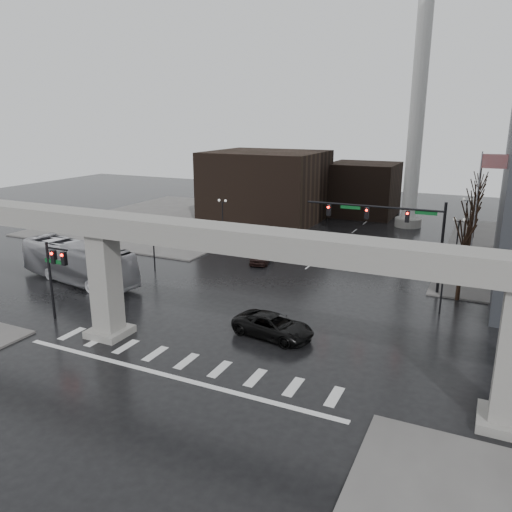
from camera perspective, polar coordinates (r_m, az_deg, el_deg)
The scene contains 23 objects.
ground at distance 33.01m, azimuth -6.99°, elevation -11.12°, with size 160.00×160.00×0.00m, color black.
sidewalk_nw at distance 75.35m, azimuth -9.17°, elevation 4.16°, with size 28.00×36.00×0.15m, color #63615F.
elevated_guideway at distance 29.91m, azimuth -5.37°, elevation 0.22°, with size 48.00×2.60×8.70m.
building_far_left at distance 73.86m, azimuth 1.13°, elevation 8.00°, with size 16.00×14.00×10.00m, color black.
building_far_mid at distance 79.57m, azimuth 12.13°, elevation 7.48°, with size 10.00×10.00×8.00m, color black.
smokestack at distance 71.46m, azimuth 17.80°, elevation 13.75°, with size 3.60×3.60×30.00m.
signal_mast_arm at distance 45.00m, azimuth 15.83°, elevation 3.54°, with size 12.12×0.43×8.00m.
signal_left_pole at distance 39.44m, azimuth -22.03°, elevation -1.32°, with size 2.30×0.30×6.00m.
flagpole_assembly at distance 47.29m, azimuth 24.22°, elevation 5.42°, with size 2.06×0.12×12.00m.
lamp_right_0 at distance 40.43m, azimuth 20.67°, elevation -1.67°, with size 1.22×0.32×5.11m.
lamp_right_1 at distance 53.99m, azimuth 22.07°, elevation 2.36°, with size 1.22×0.32×5.11m.
lamp_right_2 at distance 67.73m, azimuth 22.91°, elevation 4.77°, with size 1.22×0.32×5.11m.
lamp_left_0 at distance 50.05m, azimuth -11.68°, elevation 2.23°, with size 1.22×0.32×5.11m.
lamp_left_1 at distance 61.52m, azimuth -3.85°, elevation 4.99°, with size 1.22×0.32×5.11m.
lamp_left_2 at distance 73.87m, azimuth 1.48°, elevation 6.80°, with size 1.22×0.32×5.11m.
tree_right_0 at distance 44.42m, azimuth 22.39°, elevation -1.27°, with size 1.09×1.58×7.50m.
tree_right_1 at distance 52.15m, azimuth 22.97°, elevation 1.13°, with size 1.09×1.61×7.67m.
tree_right_2 at distance 59.95m, azimuth 23.41°, elevation 2.90°, with size 1.10×1.63×7.85m.
tree_right_3 at distance 67.80m, azimuth 23.74°, elevation 4.26°, with size 1.11×1.66×8.02m.
tree_right_4 at distance 75.68m, azimuth 24.00°, elevation 5.34°, with size 1.12×1.69×8.19m.
pickup_truck at distance 34.92m, azimuth 1.99°, elevation -7.99°, with size 2.67×5.79×1.61m, color black.
city_bus at distance 48.84m, azimuth -19.68°, elevation -0.64°, with size 3.16×13.48×3.76m, color #BDBCC1.
far_car at distance 52.27m, azimuth 0.71°, elevation 0.08°, with size 1.86×4.62×1.57m, color black.
Camera 1 is at (16.11, -24.73, 14.79)m, focal length 35.00 mm.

